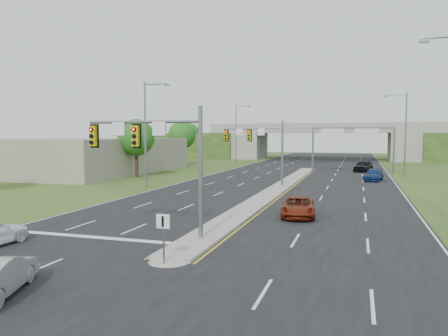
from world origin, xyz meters
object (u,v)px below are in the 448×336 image
at_px(overpass, 323,144).
at_px(car_far_c, 363,166).
at_px(signal_mast_near, 160,150).
at_px(sign_gantry, 351,137).
at_px(car_far_a, 298,207).
at_px(keep_right_sign, 163,230).
at_px(car_far_b, 373,175).
at_px(signal_mast_far, 261,142).

xyz_separation_m(overpass, car_far_c, (8.46, -32.39, -2.68)).
distance_m(signal_mast_near, sign_gantry, 45.88).
height_order(overpass, car_far_a, overpass).
height_order(keep_right_sign, overpass, overpass).
bearing_deg(car_far_a, car_far_c, 76.40).
height_order(sign_gantry, car_far_b, sign_gantry).
height_order(keep_right_sign, car_far_b, keep_right_sign).
relative_size(keep_right_sign, overpass, 0.03).
relative_size(signal_mast_far, car_far_a, 1.48).
bearing_deg(sign_gantry, signal_mast_far, -114.11).
distance_m(signal_mast_near, car_far_b, 36.61).
xyz_separation_m(keep_right_sign, sign_gantry, (6.68, 49.45, 3.72)).
xyz_separation_m(sign_gantry, car_far_b, (2.83, -10.56, -4.54)).
bearing_deg(car_far_b, keep_right_sign, -93.72).
height_order(signal_mast_far, overpass, overpass).
bearing_deg(car_far_b, car_far_a, -92.07).
xyz_separation_m(keep_right_sign, car_far_c, (8.46, 52.13, -0.65)).
distance_m(overpass, car_far_a, 71.89).
xyz_separation_m(signal_mast_near, keep_right_sign, (2.26, -4.45, -3.21)).
relative_size(signal_mast_far, car_far_b, 1.50).
bearing_deg(car_far_c, keep_right_sign, -84.03).
bearing_deg(car_far_b, signal_mast_near, -98.86).
height_order(signal_mast_far, keep_right_sign, signal_mast_far).
xyz_separation_m(signal_mast_near, sign_gantry, (8.95, 44.99, 0.51)).
bearing_deg(car_far_c, car_far_b, -70.26).
bearing_deg(car_far_b, car_far_c, 104.59).
distance_m(signal_mast_far, sign_gantry, 21.91).
relative_size(signal_mast_far, sign_gantry, 0.60).
relative_size(signal_mast_far, keep_right_sign, 3.18).
relative_size(car_far_a, car_far_b, 1.01).
relative_size(keep_right_sign, car_far_a, 0.47).
relative_size(signal_mast_near, car_far_a, 1.48).
bearing_deg(overpass, keep_right_sign, -90.00).
height_order(signal_mast_near, overpass, overpass).
bearing_deg(keep_right_sign, car_far_a, 72.96).
bearing_deg(sign_gantry, signal_mast_near, -101.25).
distance_m(sign_gantry, car_far_b, 11.84).
height_order(signal_mast_near, sign_gantry, signal_mast_near).
distance_m(signal_mast_near, signal_mast_far, 25.00).
bearing_deg(overpass, car_far_b, -78.22).
distance_m(car_far_b, car_far_c, 13.29).
height_order(signal_mast_far, car_far_c, signal_mast_far).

